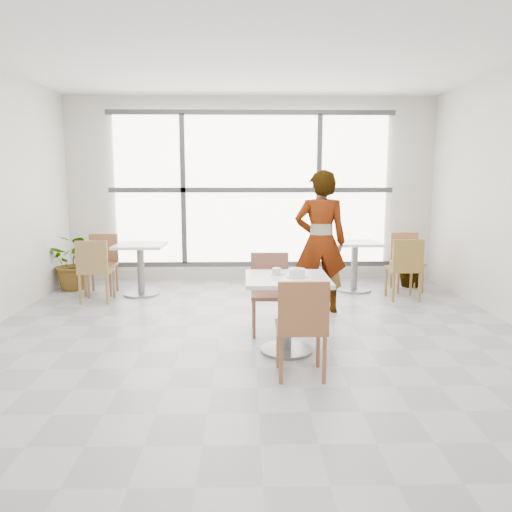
{
  "coord_description": "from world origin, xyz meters",
  "views": [
    {
      "loc": [
        -0.09,
        -4.71,
        1.7
      ],
      "look_at": [
        0.0,
        -0.3,
        1.0
      ],
      "focal_mm": 34.87,
      "sensor_mm": 36.0,
      "label": 1
    }
  ],
  "objects_px": {
    "main_table": "(287,300)",
    "bg_chair_left_near": "(95,267)",
    "chair_far": "(270,287)",
    "chair_near": "(302,322)",
    "oatmeal_bowl": "(297,273)",
    "bg_chair_left_far": "(102,259)",
    "bg_table_right": "(355,259)",
    "bg_table_left": "(141,262)",
    "person": "(320,242)",
    "coffee_cup": "(277,272)",
    "plant_right": "(411,266)",
    "bg_chair_right_far": "(406,257)",
    "plant_left": "(75,262)",
    "bg_chair_right_near": "(405,265)"
  },
  "relations": [
    {
      "from": "main_table",
      "to": "bg_chair_left_near",
      "type": "relative_size",
      "value": 0.92
    },
    {
      "from": "chair_far",
      "to": "bg_chair_left_near",
      "type": "relative_size",
      "value": 1.0
    },
    {
      "from": "chair_near",
      "to": "oatmeal_bowl",
      "type": "relative_size",
      "value": 4.14
    },
    {
      "from": "chair_near",
      "to": "bg_chair_left_far",
      "type": "relative_size",
      "value": 1.0
    },
    {
      "from": "bg_table_right",
      "to": "bg_chair_left_far",
      "type": "bearing_deg",
      "value": -179.28
    },
    {
      "from": "bg_table_left",
      "to": "bg_table_right",
      "type": "height_order",
      "value": "same"
    },
    {
      "from": "person",
      "to": "bg_table_left",
      "type": "xyz_separation_m",
      "value": [
        -2.47,
        0.95,
        -0.41
      ]
    },
    {
      "from": "coffee_cup",
      "to": "plant_right",
      "type": "xyz_separation_m",
      "value": [
        2.28,
        2.81,
        -0.46
      ]
    },
    {
      "from": "chair_far",
      "to": "bg_chair_right_far",
      "type": "xyz_separation_m",
      "value": [
        2.17,
        2.03,
        0.0
      ]
    },
    {
      "from": "coffee_cup",
      "to": "plant_left",
      "type": "relative_size",
      "value": 0.19
    },
    {
      "from": "main_table",
      "to": "bg_chair_left_near",
      "type": "distance_m",
      "value": 3.16
    },
    {
      "from": "bg_table_right",
      "to": "bg_chair_left_near",
      "type": "relative_size",
      "value": 0.86
    },
    {
      "from": "coffee_cup",
      "to": "main_table",
      "type": "bearing_deg",
      "value": -48.95
    },
    {
      "from": "bg_chair_left_near",
      "to": "main_table",
      "type": "bearing_deg",
      "value": 141.0
    },
    {
      "from": "main_table",
      "to": "coffee_cup",
      "type": "height_order",
      "value": "coffee_cup"
    },
    {
      "from": "bg_chair_right_near",
      "to": "coffee_cup",
      "type": "bearing_deg",
      "value": 45.28
    },
    {
      "from": "bg_table_right",
      "to": "plant_right",
      "type": "height_order",
      "value": "bg_table_right"
    },
    {
      "from": "coffee_cup",
      "to": "plant_left",
      "type": "xyz_separation_m",
      "value": [
        -2.91,
        2.72,
        -0.35
      ]
    },
    {
      "from": "chair_near",
      "to": "bg_chair_left_near",
      "type": "distance_m",
      "value": 3.67
    },
    {
      "from": "person",
      "to": "bg_chair_right_far",
      "type": "distance_m",
      "value": 1.96
    },
    {
      "from": "bg_table_right",
      "to": "bg_chair_right_near",
      "type": "height_order",
      "value": "bg_chair_right_near"
    },
    {
      "from": "coffee_cup",
      "to": "bg_chair_left_far",
      "type": "bearing_deg",
      "value": 134.21
    },
    {
      "from": "bg_table_left",
      "to": "bg_chair_left_near",
      "type": "bearing_deg",
      "value": -138.74
    },
    {
      "from": "chair_far",
      "to": "oatmeal_bowl",
      "type": "bearing_deg",
      "value": -71.62
    },
    {
      "from": "coffee_cup",
      "to": "bg_chair_right_far",
      "type": "relative_size",
      "value": 0.18
    },
    {
      "from": "chair_far",
      "to": "plant_left",
      "type": "xyz_separation_m",
      "value": [
        -2.87,
        2.16,
        -0.07
      ]
    },
    {
      "from": "bg_chair_left_near",
      "to": "bg_chair_right_far",
      "type": "height_order",
      "value": "same"
    },
    {
      "from": "bg_chair_right_near",
      "to": "plant_right",
      "type": "relative_size",
      "value": 1.35
    },
    {
      "from": "bg_chair_left_near",
      "to": "bg_chair_left_far",
      "type": "distance_m",
      "value": 0.62
    },
    {
      "from": "plant_right",
      "to": "oatmeal_bowl",
      "type": "bearing_deg",
      "value": -125.58
    },
    {
      "from": "coffee_cup",
      "to": "chair_near",
      "type": "bearing_deg",
      "value": -78.3
    },
    {
      "from": "oatmeal_bowl",
      "to": "bg_chair_left_near",
      "type": "height_order",
      "value": "bg_chair_left_near"
    },
    {
      "from": "bg_chair_right_far",
      "to": "plant_left",
      "type": "relative_size",
      "value": 1.02
    },
    {
      "from": "person",
      "to": "plant_left",
      "type": "distance_m",
      "value": 3.82
    },
    {
      "from": "oatmeal_bowl",
      "to": "person",
      "type": "distance_m",
      "value": 1.58
    },
    {
      "from": "main_table",
      "to": "bg_chair_left_near",
      "type": "height_order",
      "value": "bg_chair_left_near"
    },
    {
      "from": "bg_chair_left_far",
      "to": "plant_left",
      "type": "xyz_separation_m",
      "value": [
        -0.48,
        0.22,
        -0.07
      ]
    },
    {
      "from": "oatmeal_bowl",
      "to": "bg_chair_left_far",
      "type": "distance_m",
      "value": 3.72
    },
    {
      "from": "main_table",
      "to": "bg_table_left",
      "type": "relative_size",
      "value": 1.07
    },
    {
      "from": "oatmeal_bowl",
      "to": "bg_table_left",
      "type": "bearing_deg",
      "value": 129.37
    },
    {
      "from": "main_table",
      "to": "oatmeal_bowl",
      "type": "bearing_deg",
      "value": -8.37
    },
    {
      "from": "bg_table_right",
      "to": "bg_chair_left_far",
      "type": "xyz_separation_m",
      "value": [
        -3.77,
        -0.05,
        0.01
      ]
    },
    {
      "from": "person",
      "to": "bg_table_left",
      "type": "relative_size",
      "value": 2.39
    },
    {
      "from": "person",
      "to": "plant_right",
      "type": "height_order",
      "value": "person"
    },
    {
      "from": "coffee_cup",
      "to": "bg_chair_left_far",
      "type": "relative_size",
      "value": 0.18
    },
    {
      "from": "chair_near",
      "to": "chair_far",
      "type": "height_order",
      "value": "same"
    },
    {
      "from": "chair_far",
      "to": "bg_table_right",
      "type": "relative_size",
      "value": 1.16
    },
    {
      "from": "bg_table_left",
      "to": "bg_table_right",
      "type": "distance_m",
      "value": 3.17
    },
    {
      "from": "oatmeal_bowl",
      "to": "bg_chair_left_far",
      "type": "bearing_deg",
      "value": 134.98
    },
    {
      "from": "bg_chair_left_near",
      "to": "bg_chair_right_near",
      "type": "distance_m",
      "value": 4.26
    }
  ]
}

